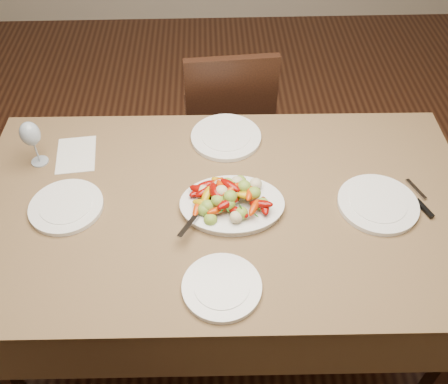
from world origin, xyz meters
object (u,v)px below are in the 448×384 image
chair_far (226,119)px  plate_far (226,137)px  plate_left (66,207)px  dining_table (224,265)px  wine_glass (33,142)px  plate_right (378,204)px  serving_platter (232,206)px  plate_near (222,287)px

chair_far → plate_far: 0.57m
plate_left → plate_far: size_ratio=0.91×
dining_table → chair_far: (0.04, 0.85, 0.10)m
chair_far → plate_left: chair_far is taller
wine_glass → dining_table: bearing=-19.0°
chair_far → plate_right: (0.51, -0.88, 0.29)m
plate_right → serving_platter: bearing=179.2°
plate_near → serving_platter: bearing=82.0°
dining_table → plate_right: size_ratio=6.38×
plate_left → plate_right: (1.12, -0.03, 0.00)m
plate_near → plate_left: bearing=147.0°
plate_right → wine_glass: (-1.27, 0.27, 0.09)m
dining_table → plate_right: plate_right is taller
serving_platter → plate_far: serving_platter is taller
wine_glass → chair_far: bearing=38.8°
dining_table → plate_left: plate_left is taller
plate_right → plate_far: (-0.53, 0.39, 0.00)m
wine_glass → serving_platter: bearing=-19.8°
serving_platter → plate_near: size_ratio=1.44×
dining_table → plate_left: (-0.57, -0.00, 0.39)m
dining_table → serving_platter: bearing=-37.2°
plate_right → plate_far: bearing=143.9°
dining_table → plate_right: (0.55, -0.03, 0.39)m
dining_table → wine_glass: size_ratio=8.98×
plate_far → wine_glass: 0.75m
plate_right → plate_far: same height
plate_right → plate_far: size_ratio=1.00×
dining_table → plate_far: plate_far is taller
chair_far → dining_table: bearing=82.6°
plate_left → plate_near: size_ratio=1.05×
plate_far → wine_glass: size_ratio=1.41×
serving_platter → chair_far: bearing=89.1°
plate_left → wine_glass: size_ratio=1.29×
serving_platter → plate_far: size_ratio=1.25×
plate_left → dining_table: bearing=0.3°
chair_far → plate_near: (-0.06, -1.21, 0.29)m
dining_table → serving_platter: size_ratio=5.11×
wine_glass → plate_near: bearing=-41.0°
serving_platter → plate_far: bearing=91.1°
plate_far → plate_near: size_ratio=1.15×
serving_platter → plate_right: (0.53, -0.01, -0.00)m
chair_far → plate_near: 1.25m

